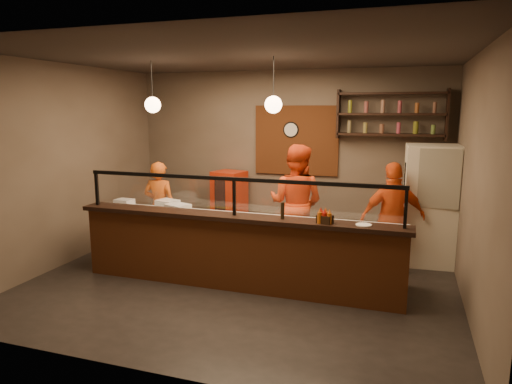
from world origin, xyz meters
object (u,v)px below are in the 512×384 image
(cook_mid, at_px, (296,203))
(red_cooler, at_px, (229,204))
(wall_clock, at_px, (291,130))
(cook_right, at_px, (393,218))
(fridge, at_px, (430,205))
(pepper_mill, at_px, (283,211))
(cook_left, at_px, (160,207))
(pizza_dough, at_px, (252,220))
(condiment_caddy, at_px, (325,219))

(cook_mid, distance_m, red_cooler, 1.86)
(wall_clock, relative_size, cook_right, 0.18)
(fridge, height_order, pepper_mill, fridge)
(cook_mid, bearing_deg, cook_left, 15.41)
(cook_right, bearing_deg, pepper_mill, 23.21)
(pizza_dough, distance_m, condiment_caddy, 1.23)
(red_cooler, bearing_deg, cook_left, -108.38)
(cook_left, relative_size, fridge, 0.83)
(wall_clock, bearing_deg, pizza_dough, -89.53)
(red_cooler, height_order, condiment_caddy, red_cooler)
(cook_left, xyz_separation_m, pizza_dough, (1.97, -0.80, 0.11))
(cook_left, bearing_deg, condiment_caddy, 154.80)
(cook_left, distance_m, fridge, 4.53)
(fridge, relative_size, pepper_mill, 8.54)
(wall_clock, distance_m, cook_right, 2.69)
(cook_mid, bearing_deg, red_cooler, -23.30)
(condiment_caddy, relative_size, pepper_mill, 0.82)
(pepper_mill, bearing_deg, cook_left, 154.65)
(wall_clock, bearing_deg, cook_mid, -72.05)
(pizza_dough, bearing_deg, cook_right, 27.24)
(cook_right, bearing_deg, pizza_dough, 4.85)
(cook_left, xyz_separation_m, cook_right, (3.91, 0.20, 0.06))
(cook_right, xyz_separation_m, red_cooler, (-3.09, 1.06, -0.20))
(wall_clock, relative_size, condiment_caddy, 1.61)
(cook_right, bearing_deg, red_cooler, -41.24)
(cook_left, bearing_deg, cook_mid, -176.54)
(wall_clock, bearing_deg, cook_right, -35.03)
(wall_clock, bearing_deg, red_cooler, -164.85)
(condiment_caddy, bearing_deg, pepper_mill, 175.92)
(wall_clock, distance_m, red_cooler, 1.87)
(wall_clock, height_order, red_cooler, wall_clock)
(fridge, distance_m, pepper_mill, 2.79)
(cook_right, height_order, pizza_dough, cook_right)
(cook_right, distance_m, fridge, 0.84)
(cook_right, xyz_separation_m, fridge, (0.55, 0.62, 0.11))
(cook_left, bearing_deg, pepper_mill, 151.25)
(cook_left, distance_m, pepper_mill, 2.83)
(cook_mid, height_order, condiment_caddy, cook_mid)
(pepper_mill, bearing_deg, fridge, 46.48)
(red_cooler, bearing_deg, cook_mid, -17.32)
(wall_clock, bearing_deg, pepper_mill, -78.13)
(red_cooler, distance_m, pepper_mill, 3.05)
(wall_clock, distance_m, pizza_dough, 2.65)
(cook_left, height_order, cook_mid, cook_mid)
(condiment_caddy, bearing_deg, red_cooler, 132.61)
(condiment_caddy, xyz_separation_m, pepper_mill, (-0.57, 0.04, 0.06))
(fridge, xyz_separation_m, pizza_dough, (-2.48, -1.62, -0.06))
(cook_mid, relative_size, condiment_caddy, 10.39)
(cook_mid, xyz_separation_m, pizza_dough, (-0.39, -1.08, -0.06))
(wall_clock, relative_size, cook_left, 0.19)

